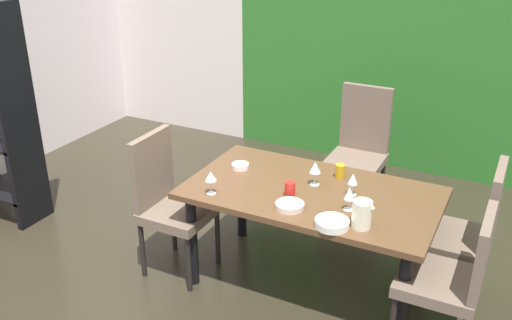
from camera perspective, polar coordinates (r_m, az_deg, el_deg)
name	(u,v)px	position (r m, az deg, el deg)	size (l,w,h in m)	color
ground_plane	(187,296)	(3.97, -6.94, -13.38)	(5.47, 5.55, 0.02)	#2D281C
back_panel_interior	(175,11)	(6.55, -8.15, 14.51)	(1.74, 0.10, 2.66)	silver
garden_window_panel	(427,34)	(5.49, 16.69, 11.94)	(3.73, 0.10, 2.66)	#2B7126
dining_table	(311,202)	(3.73, 5.57, -4.23)	(1.61, 0.90, 0.72)	brown
chair_right_far	(469,229)	(3.81, 20.53, -6.52)	(0.44, 0.44, 0.99)	#6D5B4B
chair_left_near	(168,198)	(3.97, -8.81, -3.78)	(0.45, 0.44, 1.00)	#6D5B4B
chair_head_far	(360,145)	(4.81, 10.35, 1.45)	(0.44, 0.45, 1.05)	#6D5B4B
chair_right_near	(454,275)	(3.39, 19.17, -10.84)	(0.44, 0.44, 0.93)	#6D5B4B
wine_glass_south	(211,177)	(3.59, -4.55, -1.68)	(0.07, 0.07, 0.16)	silver
wine_glass_east	(353,180)	(3.62, 9.67, -1.95)	(0.06, 0.06, 0.15)	silver
wine_glass_near_window	(315,168)	(3.71, 5.93, -0.81)	(0.07, 0.07, 0.16)	silver
wine_glass_near_shelf	(349,194)	(3.44, 9.31, -3.37)	(0.06, 0.06, 0.15)	silver
serving_bowl_west	(332,223)	(3.29, 7.61, -6.28)	(0.20, 0.20, 0.04)	white
serving_bowl_rear	(240,166)	(3.97, -1.57, -0.61)	(0.12, 0.12, 0.04)	white
serving_bowl_north	(290,206)	(3.46, 3.39, -4.57)	(0.18, 0.18, 0.04)	beige
cup_center	(290,189)	(3.58, 3.42, -2.94)	(0.07, 0.07, 0.10)	red
cup_left	(340,171)	(3.86, 8.40, -1.12)	(0.06, 0.06, 0.09)	#BD8C18
pitcher_front	(362,214)	(3.28, 10.55, -5.34)	(0.13, 0.11, 0.17)	beige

